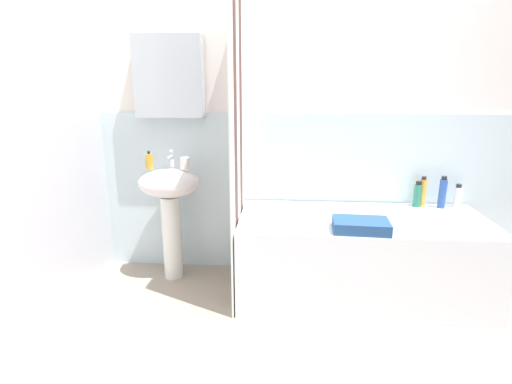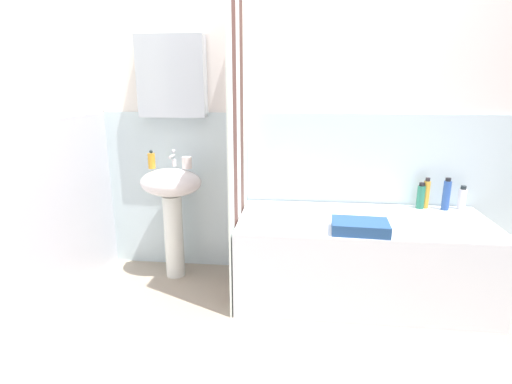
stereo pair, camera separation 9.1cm
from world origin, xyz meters
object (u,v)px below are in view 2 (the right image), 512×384
at_px(towel_folded, 360,227).
at_px(conditioner_bottle, 446,195).
at_px(shampoo_bottle, 462,198).
at_px(toothbrush_cup, 187,163).
at_px(body_wash_bottle, 426,194).
at_px(bathtub, 361,258).
at_px(lotion_bottle, 421,196).
at_px(soap_dispenser, 152,160).
at_px(sink, 172,199).

bearing_deg(towel_folded, conditioner_bottle, 38.23).
distance_m(shampoo_bottle, conditioner_bottle, 0.12).
height_order(toothbrush_cup, conditioner_bottle, toothbrush_cup).
bearing_deg(body_wash_bottle, conditioner_bottle, -13.22).
relative_size(bathtub, towel_folded, 4.90).
relative_size(toothbrush_cup, lotion_bottle, 0.44).
xyz_separation_m(toothbrush_cup, towel_folded, (1.16, -0.44, -0.27)).
relative_size(conditioner_bottle, body_wash_bottle, 1.04).
bearing_deg(body_wash_bottle, soap_dispenser, -176.26).
bearing_deg(sink, body_wash_bottle, 4.11).
relative_size(shampoo_bottle, body_wash_bottle, 0.76).
xyz_separation_m(toothbrush_cup, lotion_bottle, (1.65, 0.09, -0.22)).
distance_m(soap_dispenser, body_wash_bottle, 1.95).
bearing_deg(conditioner_bottle, shampoo_bottle, 13.27).
height_order(conditioner_bottle, towel_folded, conditioner_bottle).
distance_m(soap_dispenser, conditioner_bottle, 2.07).
height_order(sink, towel_folded, sink).
distance_m(sink, lotion_bottle, 1.77).
relative_size(soap_dispenser, conditioner_bottle, 0.58).
bearing_deg(lotion_bottle, bathtub, -145.90).
xyz_separation_m(soap_dispenser, towel_folded, (1.41, -0.41, -0.29)).
relative_size(shampoo_bottle, towel_folded, 0.51).
height_order(soap_dispenser, bathtub, soap_dispenser).
bearing_deg(sink, shampoo_bottle, 3.58).
bearing_deg(conditioner_bottle, soap_dispenser, -177.31).
relative_size(toothbrush_cup, towel_folded, 0.25).
xyz_separation_m(bathtub, shampoo_bottle, (0.71, 0.30, 0.35)).
height_order(sink, toothbrush_cup, toothbrush_cup).
height_order(soap_dispenser, shampoo_bottle, soap_dispenser).
height_order(toothbrush_cup, towel_folded, toothbrush_cup).
bearing_deg(sink, towel_folded, -17.88).
height_order(sink, bathtub, sink).
bearing_deg(lotion_bottle, shampoo_bottle, 2.07).
bearing_deg(toothbrush_cup, bathtub, -9.33).
xyz_separation_m(toothbrush_cup, body_wash_bottle, (1.69, 0.10, -0.21)).
height_order(toothbrush_cup, lotion_bottle, toothbrush_cup).
height_order(bathtub, conditioner_bottle, conditioner_bottle).
xyz_separation_m(soap_dispenser, body_wash_bottle, (1.93, 0.13, -0.22)).
distance_m(toothbrush_cup, shampoo_bottle, 1.94).
xyz_separation_m(sink, soap_dispenser, (-0.13, 0.00, 0.28)).
bearing_deg(conditioner_bottle, lotion_bottle, 173.88).
bearing_deg(sink, bathtub, -7.28).
xyz_separation_m(soap_dispenser, lotion_bottle, (1.90, 0.11, -0.24)).
relative_size(conditioner_bottle, towel_folded, 0.69).
relative_size(lotion_bottle, towel_folded, 0.56).
distance_m(bathtub, lotion_bottle, 0.63).
bearing_deg(sink, conditioner_bottle, 2.97).
relative_size(soap_dispenser, body_wash_bottle, 0.60).
distance_m(sink, conditioner_bottle, 1.93).
relative_size(soap_dispenser, lotion_bottle, 0.71).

